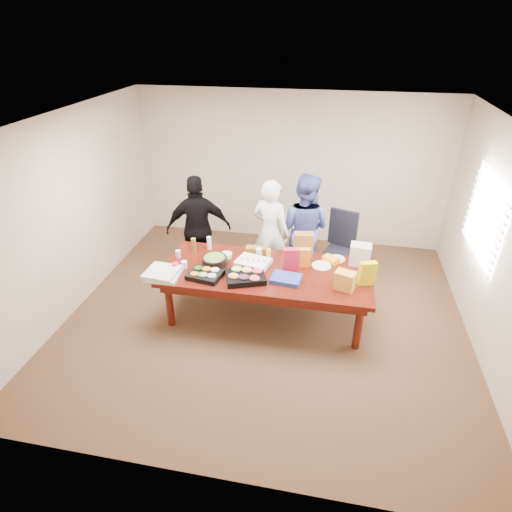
% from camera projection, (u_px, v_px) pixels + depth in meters
% --- Properties ---
extents(floor, '(5.50, 5.00, 0.02)m').
position_uv_depth(floor, '(266.00, 315.00, 5.99)').
color(floor, '#47301E').
rests_on(floor, ground).
extents(ceiling, '(5.50, 5.00, 0.02)m').
position_uv_depth(ceiling, '(269.00, 121.00, 4.64)').
color(ceiling, white).
rests_on(ceiling, wall_back).
extents(wall_back, '(5.50, 0.04, 2.70)m').
position_uv_depth(wall_back, '(290.00, 170.00, 7.45)').
color(wall_back, beige).
rests_on(wall_back, floor).
extents(wall_front, '(5.50, 0.04, 2.70)m').
position_uv_depth(wall_front, '(213.00, 373.00, 3.19)').
color(wall_front, beige).
rests_on(wall_front, floor).
extents(wall_left, '(0.04, 5.00, 2.70)m').
position_uv_depth(wall_left, '(71.00, 214.00, 5.77)').
color(wall_left, beige).
rests_on(wall_left, floor).
extents(wall_right, '(0.04, 5.00, 2.70)m').
position_uv_depth(wall_right, '(499.00, 250.00, 4.87)').
color(wall_right, beige).
rests_on(wall_right, floor).
extents(window_panel, '(0.03, 1.40, 1.10)m').
position_uv_depth(window_panel, '(486.00, 217.00, 5.31)').
color(window_panel, white).
rests_on(window_panel, wall_right).
extents(window_blinds, '(0.04, 1.36, 1.00)m').
position_uv_depth(window_blinds, '(482.00, 217.00, 5.31)').
color(window_blinds, beige).
rests_on(window_blinds, wall_right).
extents(conference_table, '(2.80, 1.20, 0.75)m').
position_uv_depth(conference_table, '(266.00, 293.00, 5.80)').
color(conference_table, '#4C1C0F').
rests_on(conference_table, floor).
extents(office_chair, '(0.70, 0.70, 1.08)m').
position_uv_depth(office_chair, '(341.00, 250.00, 6.53)').
color(office_chair, black).
rests_on(office_chair, floor).
extents(person_center, '(0.72, 0.60, 1.70)m').
position_uv_depth(person_center, '(271.00, 233.00, 6.37)').
color(person_center, white).
rests_on(person_center, floor).
extents(person_right, '(1.00, 0.87, 1.75)m').
position_uv_depth(person_right, '(304.00, 229.00, 6.44)').
color(person_right, '#45519A').
rests_on(person_right, floor).
extents(person_left, '(1.08, 0.68, 1.71)m').
position_uv_depth(person_left, '(199.00, 229.00, 6.49)').
color(person_left, black).
rests_on(person_left, floor).
extents(veggie_tray, '(0.47, 0.40, 0.06)m').
position_uv_depth(veggie_tray, '(205.00, 275.00, 5.46)').
color(veggie_tray, black).
rests_on(veggie_tray, conference_table).
extents(fruit_tray, '(0.60, 0.53, 0.08)m').
position_uv_depth(fruit_tray, '(245.00, 277.00, 5.41)').
color(fruit_tray, black).
rests_on(fruit_tray, conference_table).
extents(sheet_cake, '(0.51, 0.43, 0.08)m').
position_uv_depth(sheet_cake, '(253.00, 263.00, 5.72)').
color(sheet_cake, white).
rests_on(sheet_cake, conference_table).
extents(salad_bowl, '(0.41, 0.41, 0.11)m').
position_uv_depth(salad_bowl, '(214.00, 261.00, 5.72)').
color(salad_bowl, black).
rests_on(salad_bowl, conference_table).
extents(chip_bag_blue, '(0.40, 0.32, 0.06)m').
position_uv_depth(chip_bag_blue, '(286.00, 279.00, 5.38)').
color(chip_bag_blue, '#253A9E').
rests_on(chip_bag_blue, conference_table).
extents(chip_bag_red, '(0.23, 0.13, 0.31)m').
position_uv_depth(chip_bag_red, '(291.00, 259.00, 5.56)').
color(chip_bag_red, red).
rests_on(chip_bag_red, conference_table).
extents(chip_bag_yellow, '(0.23, 0.15, 0.32)m').
position_uv_depth(chip_bag_yellow, '(367.00, 273.00, 5.25)').
color(chip_bag_yellow, yellow).
rests_on(chip_bag_yellow, conference_table).
extents(chip_bag_orange, '(0.18, 0.10, 0.27)m').
position_uv_depth(chip_bag_orange, '(304.00, 258.00, 5.64)').
color(chip_bag_orange, orange).
rests_on(chip_bag_orange, conference_table).
extents(mayo_jar, '(0.10, 0.10, 0.13)m').
position_uv_depth(mayo_jar, '(259.00, 253.00, 5.90)').
color(mayo_jar, white).
rests_on(mayo_jar, conference_table).
extents(mustard_bottle, '(0.07, 0.07, 0.18)m').
position_uv_depth(mustard_bottle, '(269.00, 255.00, 5.80)').
color(mustard_bottle, yellow).
rests_on(mustard_bottle, conference_table).
extents(dressing_bottle, '(0.08, 0.08, 0.22)m').
position_uv_depth(dressing_bottle, '(194.00, 245.00, 6.00)').
color(dressing_bottle, brown).
rests_on(dressing_bottle, conference_table).
extents(ranch_bottle, '(0.08, 0.08, 0.20)m').
position_uv_depth(ranch_bottle, '(209.00, 243.00, 6.09)').
color(ranch_bottle, silver).
rests_on(ranch_bottle, conference_table).
extents(banana_bunch, '(0.25, 0.22, 0.07)m').
position_uv_depth(banana_bunch, '(331.00, 259.00, 5.80)').
color(banana_bunch, '#FBB012').
rests_on(banana_bunch, conference_table).
extents(bread_loaf, '(0.30, 0.16, 0.12)m').
position_uv_depth(bread_loaf, '(256.00, 250.00, 5.98)').
color(bread_loaf, brown).
rests_on(bread_loaf, conference_table).
extents(kraft_bag, '(0.29, 0.20, 0.35)m').
position_uv_depth(kraft_bag, '(303.00, 245.00, 5.88)').
color(kraft_bag, '#9D5C30').
rests_on(kraft_bag, conference_table).
extents(red_cup, '(0.11, 0.11, 0.12)m').
position_uv_depth(red_cup, '(175.00, 267.00, 5.58)').
color(red_cup, red).
rests_on(red_cup, conference_table).
extents(clear_cup_a, '(0.09, 0.09, 0.11)m').
position_uv_depth(clear_cup_a, '(184.00, 265.00, 5.64)').
color(clear_cup_a, white).
rests_on(clear_cup_a, conference_table).
extents(clear_cup_b, '(0.10, 0.10, 0.11)m').
position_uv_depth(clear_cup_b, '(178.00, 254.00, 5.89)').
color(clear_cup_b, silver).
rests_on(clear_cup_b, conference_table).
extents(pizza_box_lower, '(0.41, 0.41, 0.05)m').
position_uv_depth(pizza_box_lower, '(164.00, 275.00, 5.48)').
color(pizza_box_lower, white).
rests_on(pizza_box_lower, conference_table).
extents(pizza_box_upper, '(0.44, 0.44, 0.05)m').
position_uv_depth(pizza_box_upper, '(162.00, 272.00, 5.44)').
color(pizza_box_upper, silver).
rests_on(pizza_box_upper, pizza_box_lower).
extents(plate_a, '(0.30, 0.30, 0.02)m').
position_uv_depth(plate_a, '(321.00, 266.00, 5.71)').
color(plate_a, white).
rests_on(plate_a, conference_table).
extents(plate_b, '(0.25, 0.25, 0.01)m').
position_uv_depth(plate_b, '(337.00, 259.00, 5.87)').
color(plate_b, silver).
rests_on(plate_b, conference_table).
extents(dip_bowl_a, '(0.21, 0.21, 0.07)m').
position_uv_depth(dip_bowl_a, '(299.00, 259.00, 5.83)').
color(dip_bowl_a, beige).
rests_on(dip_bowl_a, conference_table).
extents(dip_bowl_b, '(0.19, 0.19, 0.06)m').
position_uv_depth(dip_bowl_b, '(227.00, 255.00, 5.91)').
color(dip_bowl_b, '#F1ECB1').
rests_on(dip_bowl_b, conference_table).
extents(grocery_bag_white, '(0.29, 0.22, 0.30)m').
position_uv_depth(grocery_bag_white, '(360.00, 254.00, 5.69)').
color(grocery_bag_white, silver).
rests_on(grocery_bag_white, conference_table).
extents(grocery_bag_yellow, '(0.28, 0.24, 0.24)m').
position_uv_depth(grocery_bag_yellow, '(345.00, 281.00, 5.17)').
color(grocery_bag_yellow, gold).
rests_on(grocery_bag_yellow, conference_table).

